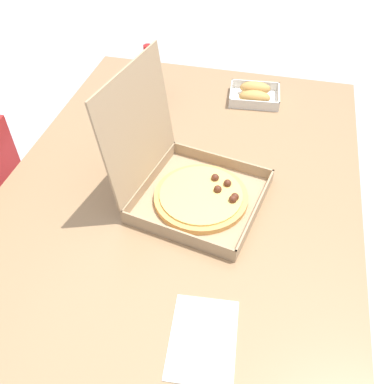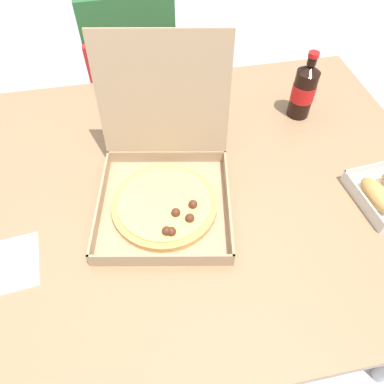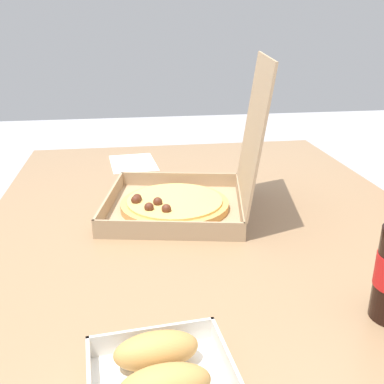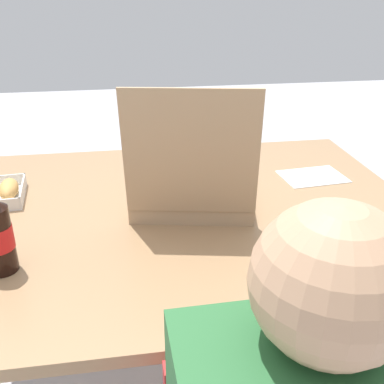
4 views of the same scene
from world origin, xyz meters
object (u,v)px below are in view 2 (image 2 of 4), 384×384
Objects in this scene: pizza_box_open at (165,185)px; cola_bottle at (304,90)px; chair at (137,99)px; diner_person at (130,52)px.

pizza_box_open is 2.00× the size of cola_bottle.
chair is at bearing 133.31° from cola_bottle.
pizza_box_open reaches higher than chair.
chair is at bearing -88.69° from diner_person.
cola_bottle is (0.49, 0.27, 0.04)m from pizza_box_open.
diner_person is 0.88m from pizza_box_open.
pizza_box_open is (0.03, -0.82, 0.32)m from chair.
pizza_box_open is at bearing -88.08° from diner_person.
pizza_box_open is at bearing -88.04° from chair.
chair is 0.88m from pizza_box_open.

